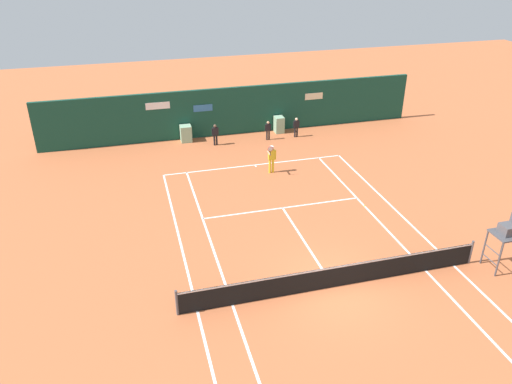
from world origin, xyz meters
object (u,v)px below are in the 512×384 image
(ball_kid_left_post, at_px, (215,133))
(umpire_chair, at_px, (506,233))
(ball_kid_centre_post, at_px, (268,129))
(tennis_ball_near_service_line, at_px, (364,206))
(player_on_baseline, at_px, (272,157))
(ball_kid_right_post, at_px, (296,126))

(ball_kid_left_post, bearing_deg, umpire_chair, 107.68)
(ball_kid_centre_post, relative_size, tennis_ball_near_service_line, 18.72)
(umpire_chair, relative_size, ball_kid_centre_post, 1.91)
(player_on_baseline, height_order, tennis_ball_near_service_line, player_on_baseline)
(ball_kid_left_post, relative_size, ball_kid_centre_post, 1.09)
(player_on_baseline, xyz_separation_m, ball_kid_right_post, (3.17, 4.87, -0.21))
(player_on_baseline, relative_size, ball_kid_centre_post, 1.44)
(player_on_baseline, relative_size, ball_kid_left_post, 1.33)
(umpire_chair, bearing_deg, ball_kid_centre_post, 17.67)
(ball_kid_right_post, bearing_deg, tennis_ball_near_service_line, 90.77)
(ball_kid_right_post, xyz_separation_m, tennis_ball_near_service_line, (0.19, -9.83, -0.73))
(umpire_chair, distance_m, player_on_baseline, 12.73)
(ball_kid_right_post, bearing_deg, ball_kid_centre_post, -0.31)
(ball_kid_centre_post, bearing_deg, ball_kid_left_post, 1.82)
(ball_kid_left_post, distance_m, ball_kid_right_post, 5.42)
(ball_kid_left_post, height_order, tennis_ball_near_service_line, ball_kid_left_post)
(player_on_baseline, bearing_deg, tennis_ball_near_service_line, 125.71)
(umpire_chair, bearing_deg, tennis_ball_near_service_line, 25.86)
(ball_kid_centre_post, height_order, ball_kid_right_post, ball_kid_right_post)
(ball_kid_left_post, relative_size, tennis_ball_near_service_line, 20.34)
(tennis_ball_near_service_line, bearing_deg, ball_kid_right_post, 91.08)
(player_on_baseline, bearing_deg, ball_kid_centre_post, -102.56)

